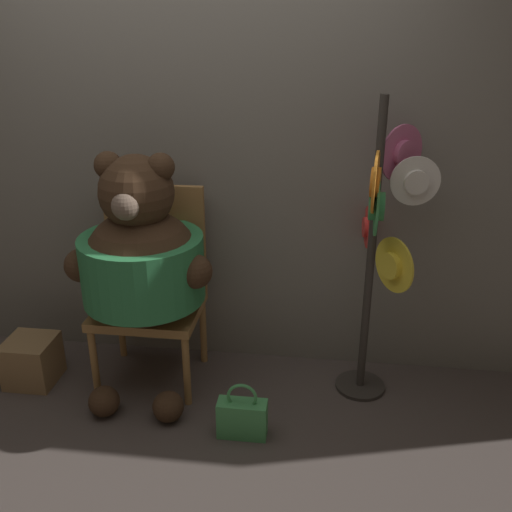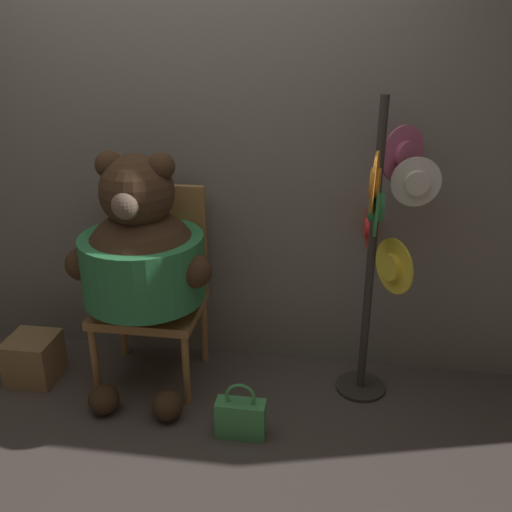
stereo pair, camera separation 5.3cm
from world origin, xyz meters
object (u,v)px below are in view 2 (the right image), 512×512
object	(u,v)px
chair	(153,281)
hat_display_rack	(383,233)
teddy_bear	(142,260)
handbag_on_ground	(241,417)

from	to	relation	value
chair	hat_display_rack	size ratio (longest dim) A/B	0.68
teddy_bear	hat_display_rack	distance (m)	1.25
chair	teddy_bear	world-z (taller)	teddy_bear
hat_display_rack	handbag_on_ground	size ratio (longest dim) A/B	5.28
chair	hat_display_rack	bearing A→B (deg)	-3.13
chair	handbag_on_ground	world-z (taller)	chair
teddy_bear	handbag_on_ground	bearing A→B (deg)	-30.91
chair	handbag_on_ground	bearing A→B (deg)	-41.59
handbag_on_ground	hat_display_rack	bearing A→B (deg)	34.87
chair	handbag_on_ground	size ratio (longest dim) A/B	3.59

